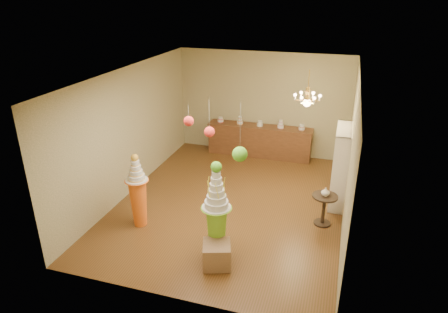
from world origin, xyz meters
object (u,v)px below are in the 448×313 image
(sideboard, at_px, (259,140))
(pedestal_orange, at_px, (138,197))
(round_table, at_px, (324,206))
(pedestal_green, at_px, (217,219))

(sideboard, bearing_deg, pedestal_orange, -109.62)
(sideboard, height_order, round_table, sideboard)
(pedestal_green, height_order, round_table, pedestal_green)
(pedestal_orange, xyz_separation_m, round_table, (3.67, 1.15, -0.22))
(pedestal_orange, bearing_deg, sideboard, 70.38)
(pedestal_green, distance_m, sideboard, 4.91)
(pedestal_orange, relative_size, sideboard, 0.53)
(sideboard, xyz_separation_m, round_table, (2.10, -3.27, -0.04))
(pedestal_orange, relative_size, round_table, 2.34)
(pedestal_green, height_order, sideboard, pedestal_green)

